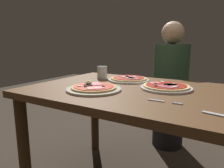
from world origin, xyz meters
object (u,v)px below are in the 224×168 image
at_px(pizza_across_left, 166,87).
at_px(water_glass_near, 102,73).
at_px(pizza_foreground, 94,88).
at_px(pizza_across_right, 129,79).
at_px(dining_table, 134,105).
at_px(diner_person, 170,89).
at_px(fork, 162,101).

relative_size(pizza_across_left, water_glass_near, 3.17).
bearing_deg(pizza_foreground, pizza_across_right, 84.34).
height_order(dining_table, pizza_foreground, pizza_foreground).
relative_size(dining_table, water_glass_near, 13.21).
bearing_deg(dining_table, water_glass_near, 151.54).
bearing_deg(pizza_foreground, diner_person, 78.94).
xyz_separation_m(water_glass_near, fork, (0.59, -0.39, -0.04)).
bearing_deg(pizza_foreground, fork, -4.92).
distance_m(pizza_across_right, water_glass_near, 0.22).
bearing_deg(pizza_foreground, pizza_across_left, 35.44).
height_order(dining_table, pizza_across_right, pizza_across_right).
bearing_deg(pizza_across_right, dining_table, -55.88).
height_order(pizza_foreground, diner_person, diner_person).
bearing_deg(pizza_across_left, diner_person, 102.41).
xyz_separation_m(pizza_across_left, diner_person, (-0.16, 0.72, -0.17)).
height_order(dining_table, water_glass_near, water_glass_near).
height_order(pizza_foreground, pizza_across_left, pizza_foreground).
height_order(pizza_across_right, fork, pizza_across_right).
distance_m(pizza_across_right, diner_person, 0.63).
height_order(pizza_foreground, fork, pizza_foreground).
distance_m(dining_table, fork, 0.32).
distance_m(pizza_foreground, diner_person, 1.00).
bearing_deg(fork, dining_table, 139.03).
distance_m(pizza_foreground, water_glass_near, 0.40).
bearing_deg(pizza_across_right, pizza_across_left, -22.97).
bearing_deg(pizza_across_right, fork, -47.90).
relative_size(dining_table, fork, 7.94).
distance_m(dining_table, diner_person, 0.80).
bearing_deg(water_glass_near, fork, -33.74).
height_order(pizza_across_left, water_glass_near, water_glass_near).
bearing_deg(pizza_across_left, dining_table, -152.42).
bearing_deg(water_glass_near, pizza_foreground, -63.55).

